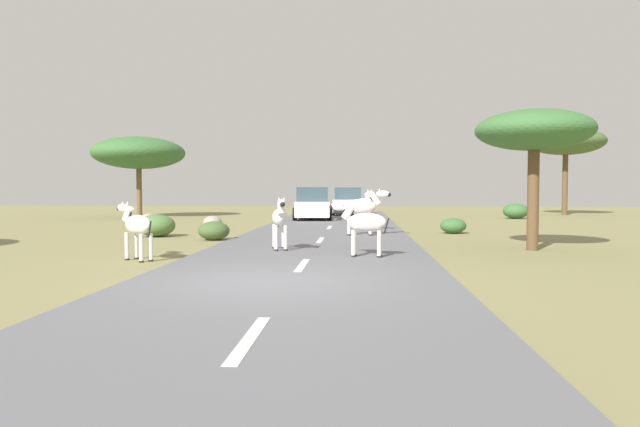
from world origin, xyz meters
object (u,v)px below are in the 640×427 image
Objects in this scene: tree_2 at (566,142)px; car_1 at (312,205)px; bush_0 at (516,211)px; rock_2 at (149,219)px; zebra_3 at (136,225)px; bush_1 at (453,226)px; zebra_0 at (280,218)px; bush_2 at (156,226)px; rock_1 at (216,230)px; car_0 at (348,202)px; zebra_4 at (364,205)px; tree_0 at (139,153)px; tree_3 at (534,132)px; rock_3 at (213,223)px; zebra_1 at (363,223)px; zebra_2 at (362,207)px; bush_3 at (214,231)px.

car_1 is at bearing -155.74° from tree_2.
rock_2 is at bearing -162.54° from bush_0.
bush_1 is at bearing -7.73° from zebra_3.
zebra_0 is 27.74m from tree_2.
bush_2 reaches higher than bush_1.
zebra_0 is 1.55× the size of bush_1.
car_0 is at bearing 72.16° from rock_1.
rock_1 is (-3.30, 6.07, -0.77)m from zebra_0.
zebra_4 reaches higher than zebra_0.
tree_0 is 27.00m from tree_2.
tree_3 is 11.94m from rock_1.
car_0 is 0.80× the size of tree_0.
zebra_3 is 0.36× the size of tree_3.
zebra_4 is 8.15m from car_1.
rock_3 is (-9.63, 1.13, 0.00)m from bush_1.
zebra_4 is at bearing 16.46° from rock_1.
tree_3 is at bearing -111.63° from tree_2.
bush_1 is at bearing -17.36° from zebra_1.
zebra_1 is at bearing 66.49° from zebra_4.
zebra_3 is at bearing -103.02° from car_1.
rock_3 is at bearing 108.91° from rock_1.
car_0 is 0.77× the size of tree_2.
zebra_1 is 0.83× the size of zebra_2.
car_1 is 8.46m from rock_3.
zebra_4 reaches higher than zebra_3.
zebra_2 is 10.77m from car_1.
car_1 is at bearing 79.23° from bush_3.
zebra_3 reaches higher than rock_2.
zebra_4 is at bearing 177.87° from zebra_2.
tree_0 reaches higher than rock_2.
zebra_3 is (-5.38, -0.73, -0.04)m from zebra_1.
rock_3 is (-3.53, -7.67, -0.55)m from car_1.
zebra_0 is at bearing -122.16° from bush_0.
car_1 is at bearing -166.50° from zebra_2.
tree_0 is (-13.22, 19.30, 2.96)m from zebra_1.
car_0 reaches higher than rock_2.
zebra_0 is 2.63m from zebra_1.
zebra_4 reaches higher than bush_2.
car_0 reaches higher than bush_1.
tree_0 is 7.80m from rock_2.
zebra_0 is 0.92× the size of zebra_4.
tree_2 is 25.53m from rock_1.
car_1 is at bearing -93.51° from zebra_4.
bush_2 is (-1.91, 6.57, -0.44)m from zebra_3.
zebra_1 is 1.04× the size of zebra_3.
zebra_4 is at bearing -20.73° from rock_2.
zebra_3 is 0.98× the size of bush_0.
bush_1 is at bearing -20.10° from rock_2.
tree_0 reaches higher than car_0.
bush_3 is at bearing 18.92° from zebra_4.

